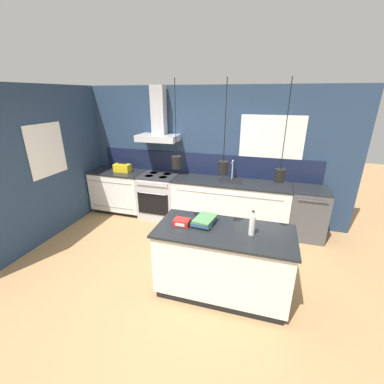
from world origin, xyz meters
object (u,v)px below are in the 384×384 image
object	(u,v)px
red_supply_box	(182,222)
dishwasher	(307,213)
book_stack	(204,221)
yellow_toolbox	(122,168)
oven_range	(159,196)
bottle_on_island	(252,225)

from	to	relation	value
red_supply_box	dishwasher	bearing A→B (deg)	47.31
red_supply_box	book_stack	bearing A→B (deg)	20.97
book_stack	yellow_toolbox	distance (m)	2.83
oven_range	yellow_toolbox	world-z (taller)	yellow_toolbox
oven_range	red_supply_box	xyz separation A→B (m)	(1.14, -1.86, 0.49)
book_stack	yellow_toolbox	world-z (taller)	yellow_toolbox
oven_range	dishwasher	world-z (taller)	same
book_stack	yellow_toolbox	bearing A→B (deg)	141.40
bottle_on_island	red_supply_box	distance (m)	0.86
book_stack	red_supply_box	world-z (taller)	book_stack
book_stack	yellow_toolbox	size ratio (longest dim) A/B	1.06
oven_range	red_supply_box	size ratio (longest dim) A/B	4.60
red_supply_box	yellow_toolbox	world-z (taller)	yellow_toolbox
bottle_on_island	red_supply_box	bearing A→B (deg)	-179.21
dishwasher	bottle_on_island	bearing A→B (deg)	-115.16
red_supply_box	yellow_toolbox	bearing A→B (deg)	136.27
book_stack	red_supply_box	xyz separation A→B (m)	(-0.26, -0.10, -0.01)
dishwasher	bottle_on_island	size ratio (longest dim) A/B	2.98
dishwasher	book_stack	bearing A→B (deg)	-129.58
bottle_on_island	book_stack	xyz separation A→B (m)	(-0.59, 0.09, -0.08)
bottle_on_island	book_stack	world-z (taller)	bottle_on_island
oven_range	book_stack	bearing A→B (deg)	-51.48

